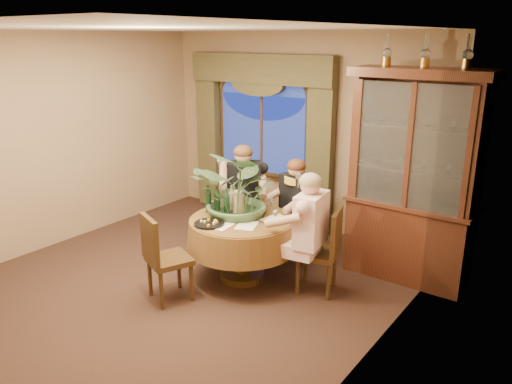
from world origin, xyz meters
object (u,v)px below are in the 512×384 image
Objects in this scene: wine_bottle_5 at (208,199)px; wine_bottle_4 at (227,203)px; oil_lamp_left at (387,50)px; chair_back at (233,216)px; olive_bowl at (244,219)px; person_pink at (311,236)px; wine_bottle_2 at (223,196)px; chair_front_left at (169,257)px; stoneware_vase at (238,203)px; china_cabinet at (413,179)px; wine_bottle_0 at (234,196)px; person_back at (243,199)px; wine_bottle_1 at (231,199)px; person_scarf at (297,211)px; chair_back_right at (302,225)px; oil_lamp_center at (426,51)px; dining_table at (242,249)px; chair_right at (317,251)px; centerpiece_plant at (241,159)px; wine_bottle_3 at (217,200)px; oil_lamp_right at (468,52)px.

wine_bottle_4 is at bearing 4.07° from wine_bottle_5.
oil_lamp_left is 2.76m from chair_back.
olive_bowl is at bearing 1.06° from wine_bottle_5.
person_pink is 4.21× the size of wine_bottle_2.
stoneware_vase reaches higher than chair_front_left.
china_cabinet reaches higher than wine_bottle_0.
person_back is 0.58m from wine_bottle_2.
wine_bottle_1 is at bearing 105.90° from wine_bottle_4.
person_scarf is 0.88m from wine_bottle_1.
wine_bottle_1 is at bearing 75.22° from chair_back_right.
oil_lamp_center is at bearing 32.25° from wine_bottle_1.
chair_back reaches higher than dining_table.
wine_bottle_4 reaches higher than olive_bowl.
centerpiece_plant is at bearing 82.61° from chair_right.
chair_front_left is 2.91× the size of wine_bottle_3.
oil_lamp_center is at bearing 33.80° from centerpiece_plant.
person_scarf is (-0.59, 0.67, -0.03)m from person_pink.
chair_right is 2.91× the size of wine_bottle_4.
chair_back_right is at bearing 28.24° from person_pink.
chair_right is at bearing -139.80° from oil_lamp_right.
oil_lamp_center reaches higher than china_cabinet.
wine_bottle_5 reaches higher than chair_back.
person_scarf reaches higher than wine_bottle_1.
oil_lamp_center is (0.00, 0.00, 1.38)m from china_cabinet.
wine_bottle_5 is (-0.44, -0.07, 0.54)m from dining_table.
chair_back is at bearing 127.47° from wine_bottle_1.
chair_right is 2.91× the size of wine_bottle_2.
chair_back is 2.91× the size of wine_bottle_3.
wine_bottle_1 is 1.00× the size of wine_bottle_3.
oil_lamp_center reaches higher than wine_bottle_5.
wine_bottle_0 is 0.13m from wine_bottle_2.
wine_bottle_3 is (-1.17, -0.30, 0.44)m from chair_right.
chair_right is at bearing 155.56° from person_scarf.
chair_front_left is at bearing -91.13° from wine_bottle_3.
wine_bottle_1 is (0.12, 0.91, 0.44)m from chair_front_left.
china_cabinet is at bearing 157.91° from person_back.
person_scarf is at bearing 72.92° from dining_table.
oil_lamp_left is at bearing 40.71° from wine_bottle_3.
wine_bottle_4 is at bearing -121.56° from centerpiece_plant.
stoneware_vase is (0.37, -0.57, 0.17)m from person_back.
person_back is 0.67m from wine_bottle_1.
wine_bottle_1 reaches higher than chair_right.
wine_bottle_1 is at bearing 50.18° from wine_bottle_3.
wine_bottle_0 reaches higher than stoneware_vase.
olive_bowl is at bearing -25.32° from wine_bottle_1.
china_cabinet is at bearing -41.61° from person_pink.
stoneware_vase is 0.24× the size of centerpiece_plant.
dining_table is 8.79× the size of olive_bowl.
china_cabinet is at bearing 32.35° from wine_bottle_5.
china_cabinet reaches higher than chair_back_right.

